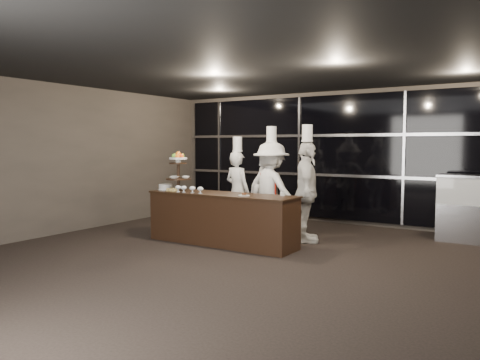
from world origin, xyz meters
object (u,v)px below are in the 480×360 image
Objects in this scene: chef_a at (237,190)px; chef_d at (307,191)px; display_stand at (178,169)px; buffet_counter at (222,219)px; chef_c at (271,189)px; layer_cake at (166,187)px; display_case at (477,205)px; chef_b at (264,199)px.

chef_a is 0.91× the size of chef_d.
chef_a reaches higher than display_stand.
chef_c is (0.44, 1.05, 0.46)m from buffet_counter.
layer_cake reaches higher than buffet_counter.
display_case is at bearing 27.31° from layer_cake.
chef_d is at bearing 39.07° from buffet_counter.
buffet_counter is 9.47× the size of layer_cake.
display_case reaches higher than buffet_counter.
display_case is at bearing 34.02° from buffet_counter.
layer_cake is 1.94m from chef_b.
chef_d is at bearing -7.64° from chef_a.
display_case is 0.78× the size of chef_b.
buffet_counter is 1.34m from chef_a.
chef_a is (-0.44, 1.20, 0.39)m from buffet_counter.
display_stand is 0.46m from layer_cake.
layer_cake is 0.15× the size of chef_a.
chef_d is (2.21, 0.98, -0.40)m from display_stand.
layer_cake is at bearing -152.69° from display_case.
chef_a reaches higher than buffet_counter.
display_stand is at bearing -115.06° from chef_a.
chef_b reaches higher than display_case.
chef_a reaches higher than layer_cake.
display_stand is 5.55m from display_case.
chef_d is at bearing 22.52° from layer_cake.
display_stand reaches higher than buffet_counter.
display_stand is 2.48× the size of layer_cake.
display_case is at bearing 21.98° from chef_b.
chef_c reaches higher than display_stand.
chef_b is at bearing 170.90° from chef_d.
display_stand is 0.35× the size of chef_c.
chef_c is at bearing -155.50° from display_case.
chef_c reaches higher than layer_cake.
display_stand is 0.35× the size of chef_d.
layer_cake is 2.04m from chef_c.
chef_b is (-3.62, -1.46, 0.03)m from display_case.
display_stand is 0.56× the size of display_case.
layer_cake is (-1.28, -0.05, 0.51)m from buffet_counter.
chef_d is (2.49, 1.03, -0.03)m from layer_cake.
chef_c is (0.88, -0.16, 0.07)m from chef_a.
layer_cake is 2.70m from chef_d.
chef_c is at bearing 67.17° from buffet_counter.
chef_c is at bearing -24.58° from chef_b.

